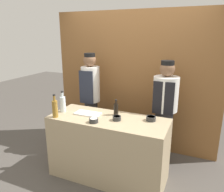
{
  "coord_description": "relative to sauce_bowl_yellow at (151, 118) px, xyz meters",
  "views": [
    {
      "loc": [
        1.16,
        -2.52,
        2.02
      ],
      "look_at": [
        0.0,
        0.13,
        1.19
      ],
      "focal_mm": 35.0,
      "sensor_mm": 36.0,
      "label": 1
    }
  ],
  "objects": [
    {
      "name": "ground_plane",
      "position": [
        -0.56,
        -0.15,
        -0.94
      ],
      "size": [
        14.0,
        14.0,
        0.0
      ],
      "primitive_type": "plane",
      "color": "#4C4742"
    },
    {
      "name": "cabinet_wall",
      "position": [
        -0.56,
        0.98,
        0.26
      ],
      "size": [
        2.94,
        0.18,
        2.4
      ],
      "color": "brown",
      "rests_on": "ground_plane"
    },
    {
      "name": "counter",
      "position": [
        -0.56,
        -0.15,
        -0.49
      ],
      "size": [
        1.63,
        0.66,
        0.91
      ],
      "color": "tan",
      "rests_on": "ground_plane"
    },
    {
      "name": "sauce_bowl_yellow",
      "position": [
        0.0,
        0.0,
        0.0
      ],
      "size": [
        0.13,
        0.13,
        0.06
      ],
      "color": "#2D2D2D",
      "rests_on": "counter"
    },
    {
      "name": "sauce_bowl_white",
      "position": [
        -0.67,
        -0.36,
        -0.0
      ],
      "size": [
        0.12,
        0.12,
        0.06
      ],
      "color": "#2D2D2D",
      "rests_on": "counter"
    },
    {
      "name": "sauce_bowl_brown",
      "position": [
        -0.42,
        -0.17,
        -0.0
      ],
      "size": [
        0.11,
        0.11,
        0.06
      ],
      "color": "#2D2D2D",
      "rests_on": "counter"
    },
    {
      "name": "cutting_board",
      "position": [
        -0.89,
        -0.13,
        -0.02
      ],
      "size": [
        0.37,
        0.2,
        0.02
      ],
      "color": "white",
      "rests_on": "counter"
    },
    {
      "name": "bottle_soy",
      "position": [
        -0.51,
        0.02,
        0.06
      ],
      "size": [
        0.07,
        0.07,
        0.23
      ],
      "color": "black",
      "rests_on": "counter"
    },
    {
      "name": "bottle_vinegar",
      "position": [
        -1.24,
        -0.4,
        0.09
      ],
      "size": [
        0.08,
        0.08,
        0.33
      ],
      "color": "olive",
      "rests_on": "counter"
    },
    {
      "name": "bottle_clear",
      "position": [
        -1.27,
        -0.18,
        0.09
      ],
      "size": [
        0.08,
        0.08,
        0.31
      ],
      "color": "silver",
      "rests_on": "counter"
    },
    {
      "name": "chef_left",
      "position": [
        -1.19,
        0.52,
        0.0
      ],
      "size": [
        0.32,
        0.32,
        1.71
      ],
      "color": "#28282D",
      "rests_on": "ground_plane"
    },
    {
      "name": "chef_right",
      "position": [
        0.08,
        0.52,
        -0.05
      ],
      "size": [
        0.38,
        0.38,
        1.65
      ],
      "color": "#28282D",
      "rests_on": "ground_plane"
    }
  ]
}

